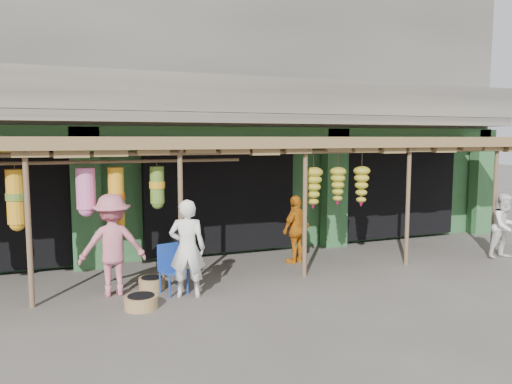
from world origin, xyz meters
name	(u,v)px	position (x,y,z in m)	size (l,w,h in m)	color
ground	(254,279)	(0.00, 0.00, 0.00)	(80.00, 80.00, 0.00)	#514C47
building	(191,116)	(0.00, 4.87, 3.37)	(16.40, 6.80, 7.00)	gray
awning	(232,148)	(-0.18, 0.80, 2.57)	(14.00, 2.70, 2.79)	brown
blue_chair	(171,266)	(-1.70, -0.24, 0.49)	(0.52, 0.53, 0.88)	#193EA8
basket_mid	(141,302)	(-2.35, -0.92, 0.11)	(0.55, 0.55, 0.21)	#A48849
basket_right	(152,283)	(-2.00, 0.06, 0.11)	(0.48, 0.48, 0.22)	#8E6442
person_front	(187,248)	(-1.49, -0.59, 0.86)	(0.63, 0.41, 1.72)	white
person_right	(505,226)	(6.00, -0.53, 0.75)	(0.73, 0.57, 1.50)	white
person_vendor	(296,229)	(1.34, 0.85, 0.76)	(0.89, 0.37, 1.51)	orange
person_shopper	(112,245)	(-2.68, 0.00, 0.90)	(1.16, 0.67, 1.79)	#D06E7D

